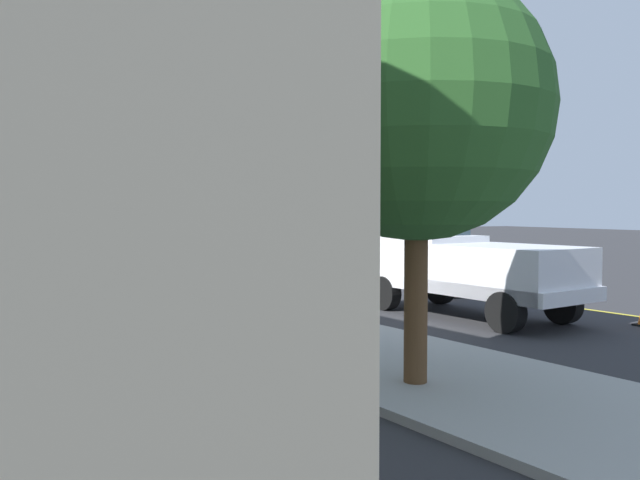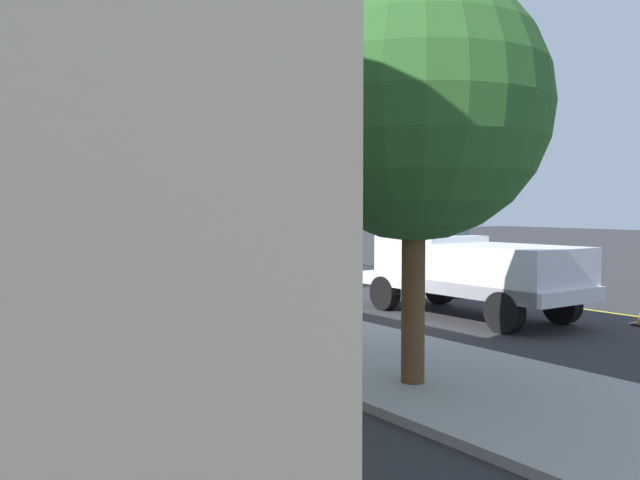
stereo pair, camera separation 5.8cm
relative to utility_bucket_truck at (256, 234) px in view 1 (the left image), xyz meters
The scene contains 12 objects.
ground 4.54m from the utility_bucket_truck, 122.14° to the right, with size 120.00×120.00×0.00m, color #2D2D30.
sidewalk_far_side 5.62m from the utility_bucket_truck, 129.60° to the left, with size 60.00×3.60×0.12m, color #9E9E99.
lane_centre_stripe 4.54m from the utility_bucket_truck, 122.14° to the right, with size 50.00×0.16×0.01m, color yellow.
utility_bucket_truck is the anchor object (origin of this frame).
service_pickup_truck 10.15m from the utility_bucket_truck, behind, with size 5.85×2.92×2.06m.
passing_minivan 8.77m from the utility_bucket_truck, 32.39° to the right, with size 5.03×2.60×1.69m.
traffic_cone_mid_front 8.05m from the utility_bucket_truck, 155.58° to the right, with size 0.40×0.40×0.83m.
traffic_cone_mid_rear 3.31m from the utility_bucket_truck, 130.35° to the right, with size 0.40×0.40×0.87m.
traffic_cone_trailing 4.77m from the utility_bucket_truck, 14.85° to the right, with size 0.40×0.40×0.81m.
traffic_signal_mast 6.33m from the utility_bucket_truck, 67.12° to the left, with size 6.69×1.26×8.87m.
street_tree_left 15.12m from the utility_bucket_truck, 167.90° to the left, with size 3.62×3.62×5.66m.
street_tree_right 9.42m from the utility_bucket_truck, 43.44° to the left, with size 4.54×4.54×6.61m.
Camera 1 is at (-19.67, 11.74, 2.46)m, focal length 36.40 mm.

